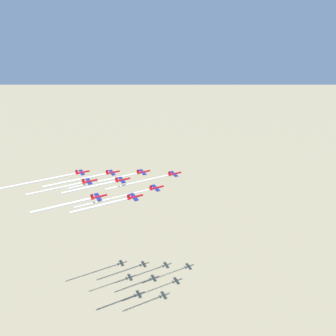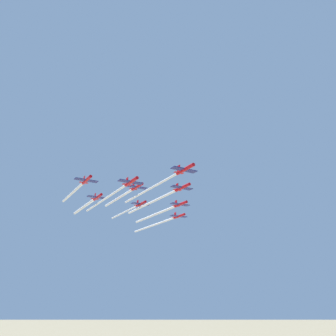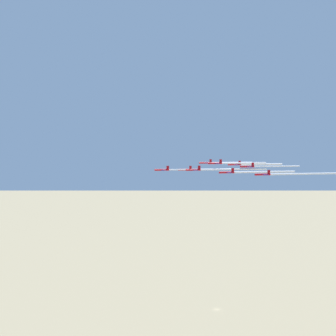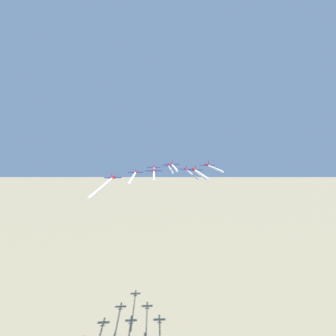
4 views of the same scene
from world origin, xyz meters
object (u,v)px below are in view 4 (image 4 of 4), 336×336
jet_1 (154,167)px  jet_7 (154,171)px  jet_6 (113,177)px  jet_0 (168,166)px  jet_5 (207,165)px  jet_3 (136,172)px  jet_2 (186,169)px  jet_8 (194,170)px  jet_4 (172,164)px

jet_1 → jet_7: 35.78m
jet_6 → jet_0: bearing=59.5°
jet_1 → jet_5: bearing=-29.5°
jet_5 → jet_3: bearing=180.0°
jet_1 → jet_2: bearing=0.0°
jet_1 → jet_5: (21.10, 29.48, 2.82)m
jet_0 → jet_8: 54.69m
jet_3 → jet_8: bearing=-29.5°
jet_2 → jet_3: 36.25m
jet_2 → jet_5: bearing=-59.5°
jet_3 → jet_8: (21.10, 29.48, 3.05)m
jet_5 → jet_0: bearing=120.5°
jet_3 → jet_5: 42.23m
jet_3 → jet_7: bearing=-59.5°
jet_7 → jet_8: size_ratio=1.00×
jet_0 → jet_5: jet_5 is taller
jet_0 → jet_1: bearing=-120.5°
jet_0 → jet_3: (33.32, -24.68, -0.64)m
jet_1 → jet_7: jet_7 is taller
jet_6 → jet_7: bearing=0.0°
jet_0 → jet_3: bearing=-120.5°
jet_0 → jet_7: size_ratio=1.00×
jet_5 → jet_6: size_ratio=1.00×
jet_2 → jet_3: jet_3 is taller
jet_7 → jet_1: bearing=90.0°
jet_1 → jet_8: (37.76, 17.14, 1.94)m
jet_1 → jet_8: size_ratio=1.00×
jet_0 → jet_1: size_ratio=1.00×
jet_0 → jet_8: (54.42, 4.80, 2.41)m
jet_6 → jet_4: bearing=29.5°
jet_0 → jet_2: bearing=-59.5°
jet_5 → jet_7: size_ratio=1.00×
jet_3 → jet_7: 20.92m
jet_3 → jet_5: bearing=-0.0°
jet_8 → jet_6: bearing=-180.0°
jet_0 → jet_6: (49.99, -37.02, -1.33)m
jet_2 → jet_6: jet_2 is taller
jet_2 → jet_3: (14.44, -33.25, 0.14)m
jet_1 → jet_7: (35.54, -3.77, 1.64)m
jet_5 → jet_6: bearing=-161.2°
jet_4 → jet_8: (18.88, 8.57, -1.51)m
jet_1 → jet_2: 21.06m
jet_6 → jet_7: 21.30m
jet_3 → jet_8: size_ratio=1.00×
jet_0 → jet_8: jet_8 is taller
jet_6 → jet_8: size_ratio=1.00×
jet_4 → jet_6: bearing=-150.5°
jet_6 → jet_8: 42.21m
jet_7 → jet_8: jet_8 is taller
jet_2 → jet_5: 21.13m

